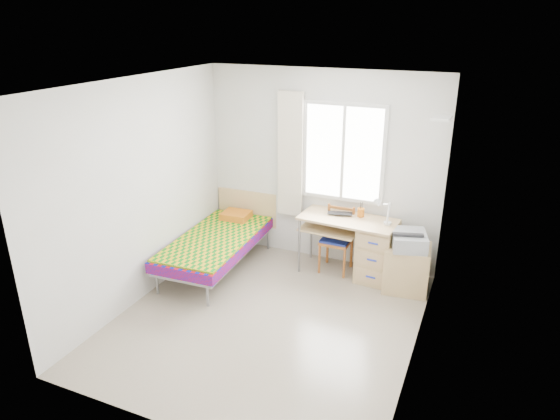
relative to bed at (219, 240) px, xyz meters
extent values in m
plane|color=#BCAD93|center=(1.12, -0.90, -0.40)|extent=(3.50, 3.50, 0.00)
plane|color=white|center=(1.12, -0.90, 2.20)|extent=(3.50, 3.50, 0.00)
plane|color=silver|center=(1.12, 0.85, 0.90)|extent=(3.20, 0.00, 3.20)
plane|color=silver|center=(-0.48, -0.90, 0.90)|extent=(0.00, 3.50, 3.50)
plane|color=silver|center=(2.72, -0.90, 0.90)|extent=(0.00, 3.50, 3.50)
cube|color=white|center=(1.42, 0.83, 1.15)|extent=(1.10, 0.04, 1.30)
cube|color=white|center=(1.42, 0.82, 1.15)|extent=(1.00, 0.02, 1.20)
cube|color=white|center=(1.42, 0.81, 1.15)|extent=(0.04, 0.02, 1.20)
cube|color=white|center=(0.70, 0.78, 1.05)|extent=(0.35, 0.05, 1.70)
cube|color=white|center=(2.61, 0.50, 1.75)|extent=(0.20, 0.32, 0.03)
cube|color=gray|center=(0.00, -0.07, -0.08)|extent=(0.94, 1.94, 0.06)
cube|color=#A90B16|center=(0.00, -0.07, 0.00)|extent=(0.98, 1.96, 0.13)
cube|color=gold|center=(0.00, -0.09, 0.07)|extent=(0.96, 1.84, 0.03)
cube|color=tan|center=(0.00, 0.85, 0.17)|extent=(0.92, 0.09, 0.52)
cube|color=orange|center=(-0.05, 0.58, 0.13)|extent=(0.39, 0.34, 0.10)
cylinder|color=gray|center=(-0.36, -0.92, -0.25)|extent=(0.04, 0.04, 0.30)
cylinder|color=gray|center=(0.36, 0.78, -0.25)|extent=(0.04, 0.04, 0.30)
cube|color=tan|center=(1.61, 0.53, 0.35)|extent=(1.27, 0.65, 0.03)
cube|color=tan|center=(2.01, 0.53, -0.03)|extent=(0.47, 0.57, 0.74)
cube|color=tan|center=(1.38, 0.53, 0.19)|extent=(0.79, 0.58, 0.02)
cylinder|color=gray|center=(1.03, 0.30, -0.03)|extent=(0.03, 0.03, 0.74)
cylinder|color=gray|center=(1.03, 0.77, -0.03)|extent=(0.03, 0.03, 0.74)
cube|color=#A65020|center=(1.46, 0.54, 0.02)|extent=(0.38, 0.38, 0.04)
cube|color=navy|center=(1.46, 0.54, 0.05)|extent=(0.36, 0.36, 0.04)
cube|color=#A65020|center=(1.46, 0.71, 0.28)|extent=(0.34, 0.03, 0.38)
cylinder|color=#A65020|center=(1.29, 0.37, -0.19)|extent=(0.03, 0.03, 0.42)
cylinder|color=#A65020|center=(1.63, 0.71, 0.03)|extent=(0.04, 0.04, 0.87)
cube|color=tan|center=(2.42, 0.41, -0.11)|extent=(0.58, 0.53, 0.58)
cube|color=tan|center=(2.15, 0.41, 0.02)|extent=(0.06, 0.44, 0.21)
cube|color=tan|center=(2.15, 0.41, -0.22)|extent=(0.06, 0.44, 0.21)
cube|color=#93969A|center=(2.41, 0.38, 0.27)|extent=(0.51, 0.55, 0.19)
cube|color=black|center=(2.41, 0.38, 0.37)|extent=(0.41, 0.45, 0.02)
imported|color=black|center=(1.48, 0.57, 0.38)|extent=(0.36, 0.27, 0.03)
cylinder|color=orange|center=(1.74, 0.66, 0.43)|extent=(0.11, 0.11, 0.11)
cylinder|color=white|center=(2.11, 0.55, 0.38)|extent=(0.10, 0.10, 0.03)
cylinder|color=white|center=(2.11, 0.55, 0.52)|extent=(0.02, 0.11, 0.26)
cylinder|color=white|center=(2.09, 0.47, 0.66)|extent=(0.12, 0.23, 0.11)
cone|color=white|center=(2.01, 0.37, 0.69)|extent=(0.14, 0.15, 0.12)
imported|color=gray|center=(1.37, 0.52, 0.19)|extent=(0.18, 0.24, 0.02)
camera|label=1|loc=(3.15, -5.25, 2.78)|focal=32.00mm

